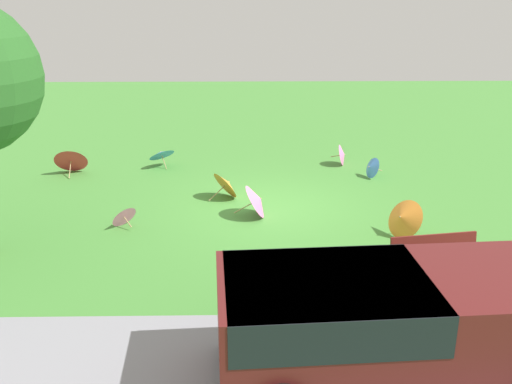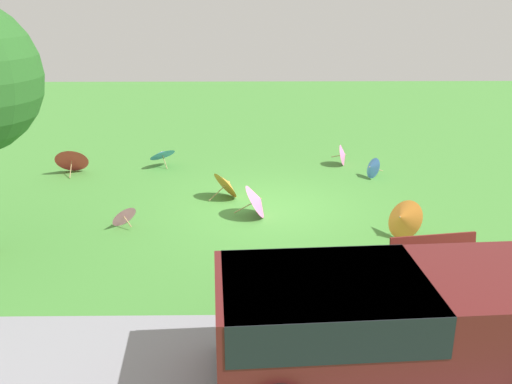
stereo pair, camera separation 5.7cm
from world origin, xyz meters
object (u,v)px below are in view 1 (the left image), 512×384
park_bench (429,254)px  van_dark (383,320)px  parasol_blue_1 (161,154)px  parasol_pink_1 (258,200)px  parasol_blue_0 (371,167)px  parasol_orange_0 (403,218)px  parasol_red_0 (71,159)px  parasol_pink_2 (123,215)px  parasol_pink_0 (343,155)px  parasol_orange_1 (227,184)px

park_bench → van_dark: bearing=61.9°
van_dark → parasol_blue_1: bearing=-66.5°
park_bench → parasol_pink_1: size_ratio=1.93×
van_dark → parasol_blue_1: (4.25, -9.80, -0.50)m
parasol_pink_1 → parasol_blue_0: 4.27m
parasol_orange_0 → parasol_red_0: same height
parasol_pink_2 → parasol_blue_0: size_ratio=1.07×
van_dark → parasol_pink_0: size_ratio=7.02×
parasol_blue_0 → parasol_blue_1: 6.05m
van_dark → park_bench: van_dark is taller
parasol_red_0 → parasol_blue_1: parasol_red_0 is taller
parasol_orange_0 → parasol_pink_2: (5.99, -0.63, -0.15)m
parasol_orange_0 → parasol_pink_1: size_ratio=1.21×
parasol_blue_0 → parasol_orange_0: bearing=87.5°
van_dark → parasol_pink_1: (1.50, -5.86, -0.51)m
parasol_pink_1 → parasol_blue_0: parasol_pink_1 is taller
parasol_orange_0 → parasol_blue_1: 7.73m
park_bench → parasol_pink_1: 4.27m
park_bench → parasol_pink_2: park_bench is taller
park_bench → parasol_pink_0: park_bench is taller
parasol_blue_1 → park_bench: bearing=129.6°
park_bench → parasol_blue_0: (-0.18, -5.85, -0.17)m
parasol_orange_0 → parasol_orange_1: bearing=-33.1°
park_bench → parasol_pink_2: 6.48m
park_bench → parasol_orange_0: park_bench is taller
parasol_orange_0 → parasol_blue_1: bearing=-41.7°
van_dark → parasol_pink_2: bearing=-49.8°
van_dark → parasol_blue_1: van_dark is taller
parasol_pink_1 → parasol_red_0: bearing=-33.0°
parasol_pink_0 → parasol_red_0: parasol_red_0 is taller
van_dark → park_bench: bearing=-118.1°
parasol_red_0 → parasol_blue_1: 2.53m
parasol_pink_0 → parasol_orange_0: (-0.40, 5.24, 0.10)m
parasol_orange_0 → parasol_blue_0: size_ratio=1.58×
parasol_blue_1 → van_dark: bearing=113.5°
parasol_blue_1 → parasol_red_0: bearing=12.3°
van_dark → parasol_red_0: (6.73, -9.26, -0.49)m
park_bench → parasol_blue_1: (5.77, -6.96, -0.05)m
parasol_pink_0 → parasol_orange_1: (3.36, 2.79, 0.06)m
parasol_blue_1 → parasol_pink_1: bearing=124.9°
parasol_pink_0 → parasol_red_0: 7.87m
parasol_pink_0 → parasol_orange_0: 5.26m
parasol_red_0 → park_bench: bearing=142.1°
parasol_orange_1 → parasol_orange_0: bearing=146.9°
van_dark → parasol_pink_1: van_dark is taller
van_dark → parasol_pink_2: van_dark is taller
parasol_blue_0 → parasol_red_0: bearing=-3.9°
parasol_orange_1 → parasol_pink_0: bearing=-140.3°
park_bench → parasol_pink_0: size_ratio=2.47×
park_bench → parasol_pink_2: bearing=-22.3°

